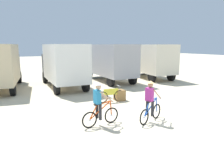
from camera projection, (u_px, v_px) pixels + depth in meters
The scene contains 8 objects.
ground_plane at pixel (152, 119), 9.64m from camera, with size 120.00×120.00×0.00m, color beige.
box_truck_white_box at pixel (63, 64), 16.52m from camera, with size 2.40×6.75×3.35m.
box_truck_grey_hauler at pixel (110, 61), 19.30m from camera, with size 2.41×6.76×3.35m.
box_truck_cream_rv at pixel (150, 59), 21.33m from camera, with size 3.01×6.95×3.35m.
cyclist_orange_shirt at pixel (99, 106), 8.65m from camera, with size 1.72×0.53×1.82m.
cyclist_cowboy_hat at pixel (150, 103), 9.08m from camera, with size 1.60×0.82×1.82m.
bicycle_spare at pixel (111, 96), 12.36m from camera, with size 1.73×0.50×0.97m.
supply_crate at pixel (120, 95), 12.81m from camera, with size 0.55×0.57×0.64m, color olive.
Camera 1 is at (-5.63, -7.50, 3.27)m, focal length 34.14 mm.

